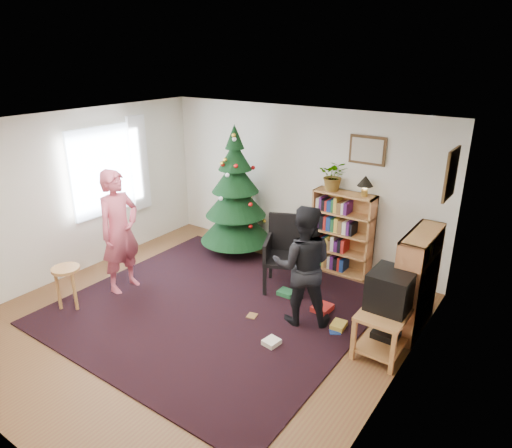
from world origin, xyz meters
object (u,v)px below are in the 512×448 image
Objects in this scene: picture_back at (367,150)px; person_standing at (120,232)px; person_by_chair at (303,266)px; potted_plant at (334,176)px; christmas_tree at (236,202)px; crt_tv at (391,290)px; bookshelf_back at (342,232)px; tv_stand at (387,323)px; stool at (67,277)px; armchair at (290,250)px; bookshelf_right at (417,280)px; table_lamp at (365,182)px; picture_right at (451,174)px.

picture_back reaches higher than person_standing.
potted_plant is at bearing -104.73° from person_by_chair.
christmas_tree is 4.38× the size of crt_tv.
person_standing is (-2.35, -2.35, 0.24)m from bookshelf_back.
person_standing is (-3.66, -0.81, 0.57)m from tv_stand.
christmas_tree is 3.63× the size of stool.
bookshelf_back is 2.58× the size of crt_tv.
armchair is 1.77× the size of stool.
person_standing reaches higher than potted_plant.
bookshelf_right is at bearing -10.07° from christmas_tree.
bookshelf_right is at bearing -69.94° from person_standing.
bookshelf_right is at bearing -39.90° from table_lamp.
christmas_tree is (-3.36, 0.22, -1.03)m from picture_right.
potted_plant is (-1.51, 1.54, 1.21)m from tv_stand.
picture_right is (1.33, -0.73, 0.00)m from picture_back.
tv_stand is 1.85m from armchair.
picture_right is 4.41m from person_standing.
christmas_tree is at bearing 159.38° from tv_stand.
christmas_tree is at bearing -166.90° from potted_plant.
bookshelf_back is at bearing 159.31° from picture_right.
bookshelf_back is 3.33m from person_standing.
stool is at bearing -128.75° from bookshelf_back.
picture_back is 2.31m from crt_tv.
armchair is (-1.83, 0.06, -0.08)m from bookshelf_right.
picture_right is 0.55× the size of armchair.
potted_plant reaches higher than armchair.
potted_plant is at bearing -42.82° from person_standing.
picture_right is at bearing -66.15° from person_standing.
picture_back is 1.17× the size of potted_plant.
person_standing is (-3.91, -1.76, -1.05)m from picture_right.
christmas_tree is 3.31m from crt_tv.
potted_plant is (-1.76, 0.59, -0.42)m from picture_right.
person_by_chair is at bearing -93.28° from table_lamp.
christmas_tree is at bearing 75.28° from stool.
christmas_tree is at bearing -16.04° from person_standing.
picture_back reaches higher than bookshelf_back.
armchair reaches higher than crt_tv.
person_standing is at bearing -136.17° from picture_back.
picture_right is at bearing -20.69° from bookshelf_back.
picture_right reaches higher than tv_stand.
person_by_chair is at bearing -175.98° from tv_stand.
person_by_chair is at bearing 118.86° from bookshelf_right.
picture_back is at bearing -119.87° from person_by_chair.
stool is (-0.73, -2.77, -0.45)m from christmas_tree.
christmas_tree reaches higher than picture_back.
person_standing is 5.80× the size of table_lamp.
christmas_tree is 1.52m from armchair.
stool is at bearing 119.12° from bookshelf_right.
crt_tv is at bearing 155.14° from person_by_chair.
person_standing reaches higher than bookshelf_right.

